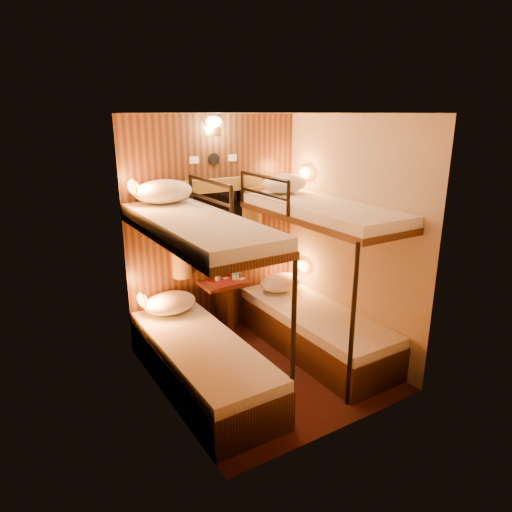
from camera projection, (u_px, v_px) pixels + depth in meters
floor at (266, 369)px, 4.47m from camera, size 2.10×2.10×0.00m
ceiling at (268, 113)px, 3.75m from camera, size 2.10×2.10×0.00m
wall_back at (214, 229)px, 4.96m from camera, size 2.40×0.00×2.40m
wall_front at (347, 289)px, 3.26m from camera, size 2.40×0.00×2.40m
wall_left at (161, 272)px, 3.61m from camera, size 0.00×2.40×2.40m
wall_right at (349, 237)px, 4.61m from camera, size 0.00×2.40×2.40m
back_panel at (215, 229)px, 4.95m from camera, size 2.00×0.03×2.40m
bunk_left at (201, 331)px, 4.03m from camera, size 0.72×1.90×1.82m
bunk_right at (315, 301)px, 4.68m from camera, size 0.72×1.90×1.82m
window at (216, 231)px, 4.93m from camera, size 1.00×0.12×0.79m
curtains at (217, 224)px, 4.88m from camera, size 1.10×0.22×1.00m
back_fixtures at (214, 129)px, 4.61m from camera, size 0.54×0.09×0.48m
reading_lamps at (230, 232)px, 4.67m from camera, size 2.00×0.20×1.25m
table at (224, 301)px, 5.04m from camera, size 0.50×0.34×0.66m
bottle_left at (218, 271)px, 4.97m from camera, size 0.07×0.07×0.24m
bottle_right at (235, 270)px, 4.99m from camera, size 0.08×0.08×0.27m
sachet_a at (242, 278)px, 5.05m from camera, size 0.08×0.07×0.01m
sachet_b at (225, 278)px, 5.05m from camera, size 0.09×0.08×0.01m
pillow_lower_left at (170, 303)px, 4.62m from camera, size 0.54×0.39×0.21m
pillow_lower_right at (281, 282)px, 5.20m from camera, size 0.50×0.36×0.20m
pillow_upper_left at (163, 191)px, 4.28m from camera, size 0.56×0.40×0.22m
pillow_upper_right at (284, 184)px, 4.83m from camera, size 0.52×0.37×0.20m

